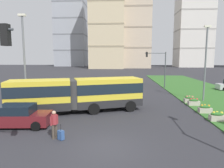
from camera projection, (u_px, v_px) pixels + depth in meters
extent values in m
plane|color=#2D2D33|center=(106.00, 147.00, 10.92)|extent=(260.00, 260.00, 0.00)
cube|color=yellow|center=(108.00, 92.00, 18.66)|extent=(6.49, 4.33, 2.55)
cube|color=#262628|center=(108.00, 101.00, 18.78)|extent=(6.51, 4.36, 0.70)
cube|color=#19232D|center=(108.00, 87.00, 18.60)|extent=(6.54, 4.38, 0.90)
cube|color=yellow|center=(39.00, 95.00, 17.13)|extent=(5.69, 3.83, 2.55)
cube|color=#262628|center=(40.00, 105.00, 17.25)|extent=(5.71, 3.86, 0.70)
cube|color=#19232D|center=(39.00, 90.00, 17.08)|extent=(5.74, 3.88, 0.90)
cylinder|color=#383838|center=(76.00, 93.00, 17.82)|extent=(2.40, 2.40, 2.45)
cylinder|color=black|center=(122.00, 101.00, 20.51)|extent=(1.04, 0.59, 1.00)
cylinder|color=black|center=(131.00, 106.00, 18.13)|extent=(1.04, 0.59, 1.00)
cylinder|color=black|center=(89.00, 103.00, 19.56)|extent=(1.04, 0.59, 1.00)
cylinder|color=black|center=(94.00, 109.00, 17.18)|extent=(1.04, 0.59, 1.00)
cylinder|color=black|center=(27.00, 106.00, 18.21)|extent=(1.04, 0.54, 1.00)
cylinder|color=black|center=(21.00, 113.00, 15.79)|extent=(1.04, 0.54, 1.00)
sphere|color=#F9EFC6|center=(134.00, 98.00, 20.47)|extent=(0.24, 0.24, 0.24)
sphere|color=#F9EFC6|center=(141.00, 101.00, 18.76)|extent=(0.24, 0.24, 0.24)
cube|color=maroon|center=(19.00, 119.00, 14.17)|extent=(4.52, 2.10, 0.80)
cube|color=black|center=(16.00, 109.00, 14.08)|extent=(2.49, 1.84, 0.60)
cylinder|color=black|center=(44.00, 118.00, 15.12)|extent=(0.65, 0.26, 0.64)
cylinder|color=black|center=(36.00, 126.00, 13.34)|extent=(0.65, 0.26, 0.64)
cylinder|color=black|center=(5.00, 118.00, 15.07)|extent=(0.65, 0.26, 0.64)
cube|color=black|center=(79.00, 85.00, 31.67)|extent=(4.49, 2.05, 0.80)
cube|color=black|center=(78.00, 81.00, 31.60)|extent=(2.47, 1.81, 0.60)
cylinder|color=black|center=(90.00, 86.00, 32.43)|extent=(0.65, 0.26, 0.64)
cylinder|color=black|center=(87.00, 88.00, 30.66)|extent=(0.65, 0.26, 0.64)
cylinder|color=black|center=(72.00, 86.00, 32.75)|extent=(0.65, 0.26, 0.64)
cylinder|color=black|center=(68.00, 87.00, 30.98)|extent=(0.65, 0.26, 0.64)
cylinder|color=black|center=(219.00, 87.00, 31.02)|extent=(0.65, 0.24, 0.64)
cylinder|color=#4C4238|center=(56.00, 131.00, 12.13)|extent=(0.16, 0.16, 0.90)
cylinder|color=#4C4238|center=(53.00, 132.00, 11.96)|extent=(0.16, 0.16, 0.90)
cylinder|color=maroon|center=(54.00, 119.00, 11.95)|extent=(0.36, 0.36, 0.60)
sphere|color=tan|center=(54.00, 113.00, 11.89)|extent=(0.24, 0.24, 0.24)
cylinder|color=maroon|center=(57.00, 119.00, 12.15)|extent=(0.10, 0.10, 0.55)
cylinder|color=maroon|center=(51.00, 121.00, 11.76)|extent=(0.10, 0.10, 0.55)
cube|color=#335693|center=(61.00, 135.00, 11.84)|extent=(0.43, 0.40, 0.56)
cylinder|color=black|center=(61.00, 127.00, 11.78)|extent=(0.03, 0.03, 0.40)
cube|color=#B7AD9E|center=(217.00, 118.00, 15.27)|extent=(1.10, 0.56, 0.44)
ellipsoid|color=#2D6B28|center=(217.00, 114.00, 15.22)|extent=(0.99, 0.50, 0.28)
sphere|color=yellow|center=(214.00, 113.00, 15.22)|extent=(0.20, 0.20, 0.20)
sphere|color=yellow|center=(217.00, 112.00, 15.29)|extent=(0.20, 0.20, 0.20)
sphere|color=yellow|center=(222.00, 113.00, 15.14)|extent=(0.20, 0.20, 0.20)
cube|color=#B7AD9E|center=(205.00, 110.00, 17.50)|extent=(1.10, 0.56, 0.44)
ellipsoid|color=#2D6B28|center=(205.00, 107.00, 17.46)|extent=(0.99, 0.50, 0.28)
sphere|color=orange|center=(202.00, 106.00, 17.46)|extent=(0.20, 0.20, 0.20)
sphere|color=orange|center=(205.00, 105.00, 17.52)|extent=(0.20, 0.20, 0.20)
sphere|color=orange|center=(209.00, 106.00, 17.37)|extent=(0.20, 0.20, 0.20)
cube|color=#B7AD9E|center=(194.00, 103.00, 20.25)|extent=(1.10, 0.56, 0.44)
ellipsoid|color=#2D6B28|center=(194.00, 100.00, 20.21)|extent=(0.99, 0.50, 0.28)
sphere|color=red|center=(191.00, 99.00, 20.21)|extent=(0.20, 0.20, 0.20)
sphere|color=red|center=(194.00, 99.00, 20.28)|extent=(0.20, 0.20, 0.20)
sphere|color=red|center=(197.00, 99.00, 20.13)|extent=(0.20, 0.20, 0.20)
cube|color=#B7AD9E|center=(189.00, 100.00, 21.54)|extent=(1.10, 0.56, 0.44)
ellipsoid|color=#2D6B28|center=(190.00, 98.00, 21.50)|extent=(0.99, 0.50, 0.28)
sphere|color=#EF7566|center=(187.00, 97.00, 21.50)|extent=(0.20, 0.20, 0.20)
sphere|color=#EF7566|center=(189.00, 96.00, 21.57)|extent=(0.20, 0.20, 0.20)
sphere|color=#EF7566|center=(192.00, 97.00, 21.42)|extent=(0.20, 0.20, 0.20)
cube|color=black|center=(6.00, 35.00, 7.38)|extent=(0.28, 0.28, 0.80)
sphere|color=red|center=(5.00, 28.00, 7.35)|extent=(0.16, 0.16, 0.16)
sphere|color=yellow|center=(6.00, 35.00, 7.38)|extent=(0.16, 0.16, 0.16)
sphere|color=green|center=(6.00, 42.00, 7.41)|extent=(0.16, 0.16, 0.16)
cylinder|color=#474C51|center=(165.00, 70.00, 31.94)|extent=(0.16, 0.16, 5.85)
cylinder|color=#474C51|center=(155.00, 53.00, 31.66)|extent=(3.29, 0.10, 0.10)
cube|color=black|center=(147.00, 54.00, 31.76)|extent=(0.28, 0.28, 0.80)
sphere|color=red|center=(147.00, 53.00, 31.72)|extent=(0.16, 0.16, 0.16)
sphere|color=yellow|center=(147.00, 54.00, 31.76)|extent=(0.16, 0.16, 0.16)
sphere|color=green|center=(147.00, 56.00, 31.79)|extent=(0.16, 0.16, 0.16)
cylinder|color=slate|center=(25.00, 63.00, 18.99)|extent=(0.18, 0.18, 8.75)
cube|color=white|center=(22.00, 15.00, 18.41)|extent=(0.70, 0.28, 0.20)
cylinder|color=slate|center=(205.00, 65.00, 22.01)|extent=(0.18, 0.18, 8.19)
cube|color=white|center=(208.00, 26.00, 21.47)|extent=(0.70, 0.28, 0.20)
cube|color=#9EA3AD|center=(71.00, 21.00, 118.61)|extent=(17.44, 15.02, 54.18)
cube|color=gray|center=(72.00, 51.00, 120.92)|extent=(17.64, 15.22, 0.70)
cube|color=gray|center=(71.00, 35.00, 119.74)|extent=(17.64, 15.22, 0.70)
cube|color=gray|center=(71.00, 20.00, 118.56)|extent=(17.64, 15.22, 0.70)
cube|color=gray|center=(70.00, 4.00, 117.39)|extent=(17.64, 15.22, 0.70)
cube|color=beige|center=(107.00, 17.00, 93.65)|extent=(15.78, 17.57, 48.37)
cube|color=#9C8D6E|center=(107.00, 47.00, 95.50)|extent=(15.98, 17.77, 0.70)
cube|color=#9C8D6E|center=(107.00, 27.00, 94.24)|extent=(15.98, 17.77, 0.70)
cube|color=#9C8D6E|center=(107.00, 5.00, 92.98)|extent=(15.98, 17.77, 0.70)
cube|color=#C6B299|center=(134.00, 20.00, 98.35)|extent=(16.07, 16.40, 46.88)
cube|color=gray|center=(133.00, 48.00, 100.14)|extent=(16.27, 16.60, 0.70)
cube|color=gray|center=(133.00, 29.00, 98.92)|extent=(16.27, 16.60, 0.70)
cube|color=gray|center=(134.00, 10.00, 97.70)|extent=(16.27, 16.60, 0.70)
cube|color=silver|center=(194.00, 22.00, 105.83)|extent=(17.57, 14.09, 47.87)
cube|color=#A4A099|center=(193.00, 49.00, 107.65)|extent=(17.77, 14.29, 0.70)
cube|color=#A4A099|center=(193.00, 31.00, 106.40)|extent=(17.77, 14.29, 0.70)
cube|color=#A4A099|center=(194.00, 12.00, 105.16)|extent=(17.77, 14.29, 0.70)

